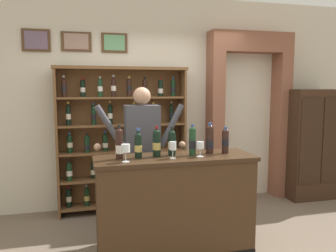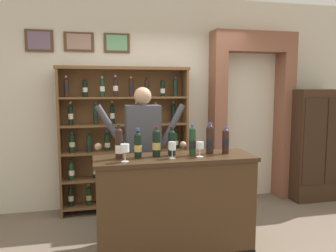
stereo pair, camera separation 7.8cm
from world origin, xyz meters
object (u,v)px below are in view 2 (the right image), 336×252
at_px(tasting_bottle_chianti, 138,144).
at_px(wine_glass_left, 125,149).
at_px(tasting_counter, 175,206).
at_px(tasting_bottle_brunello, 119,143).
at_px(wine_shelf, 125,137).
at_px(tasting_bottle_prosecco, 192,141).
at_px(tasting_bottle_super_tuscan, 226,140).
at_px(tasting_bottle_riserva, 156,142).
at_px(tasting_bottle_vin_santo, 210,139).
at_px(wine_glass_right, 172,147).
at_px(side_cabinet, 315,144).
at_px(shopkeeper, 143,145).
at_px(wine_glass_spare, 200,146).
at_px(tasting_bottle_rosso, 172,142).

xyz_separation_m(tasting_bottle_chianti, wine_glass_left, (-0.14, -0.16, -0.01)).
distance_m(tasting_counter, tasting_bottle_brunello, 0.86).
bearing_deg(tasting_counter, wine_shelf, 104.60).
height_order(tasting_bottle_prosecco, tasting_bottle_super_tuscan, tasting_bottle_prosecco).
bearing_deg(tasting_bottle_super_tuscan, tasting_bottle_brunello, 179.92).
bearing_deg(tasting_bottle_prosecco, tasting_bottle_riserva, 176.94).
height_order(wine_shelf, tasting_bottle_chianti, wine_shelf).
bearing_deg(wine_glass_left, tasting_bottle_vin_santo, 11.73).
distance_m(tasting_bottle_super_tuscan, wine_glass_right, 0.61).
bearing_deg(tasting_counter, tasting_bottle_brunello, 177.92).
height_order(wine_shelf, tasting_counter, wine_shelf).
bearing_deg(tasting_bottle_vin_santo, tasting_bottle_riserva, -178.63).
bearing_deg(tasting_bottle_super_tuscan, tasting_bottle_riserva, 178.54).
bearing_deg(tasting_bottle_prosecco, tasting_counter, -174.75).
bearing_deg(tasting_bottle_chianti, side_cabinet, 22.66).
bearing_deg(shopkeeper, tasting_counter, -65.90).
distance_m(tasting_bottle_brunello, wine_glass_spare, 0.79).
distance_m(tasting_bottle_prosecco, wine_glass_spare, 0.12).
bearing_deg(tasting_bottle_chianti, tasting_counter, -3.02).
relative_size(wine_shelf, wine_glass_right, 12.15).
height_order(tasting_bottle_brunello, tasting_bottle_prosecco, tasting_bottle_brunello).
height_order(side_cabinet, tasting_counter, side_cabinet).
distance_m(wine_shelf, tasting_bottle_brunello, 1.40).
relative_size(side_cabinet, tasting_bottle_chianti, 5.74).
height_order(side_cabinet, tasting_bottle_rosso, side_cabinet).
distance_m(tasting_bottle_rosso, wine_glass_spare, 0.29).
xyz_separation_m(side_cabinet, shopkeeper, (-2.78, -0.70, 0.21)).
bearing_deg(tasting_bottle_rosso, wine_glass_right, -101.89).
height_order(wine_shelf, wine_glass_spare, wine_shelf).
height_order(wine_shelf, tasting_bottle_super_tuscan, wine_shelf).
distance_m(wine_shelf, side_cabinet, 2.91).
bearing_deg(tasting_counter, tasting_bottle_prosecco, 5.25).
bearing_deg(tasting_bottle_riserva, wine_glass_left, -152.37).
relative_size(tasting_bottle_prosecco, wine_glass_left, 1.88).
relative_size(tasting_bottle_rosso, tasting_bottle_vin_santo, 0.91).
bearing_deg(wine_glass_right, side_cabinet, 27.00).
xyz_separation_m(tasting_counter, tasting_bottle_brunello, (-0.55, 0.02, 0.66)).
xyz_separation_m(tasting_bottle_rosso, wine_glass_right, (-0.03, -0.15, -0.02)).
bearing_deg(tasting_bottle_chianti, wine_glass_right, -17.92).
bearing_deg(wine_glass_left, tasting_bottle_riserva, 27.63).
relative_size(wine_glass_spare, wine_glass_left, 0.90).
bearing_deg(wine_shelf, tasting_bottle_chianti, -90.18).
bearing_deg(wine_glass_spare, tasting_bottle_riserva, 164.21).
height_order(tasting_counter, shopkeeper, shopkeeper).
bearing_deg(shopkeeper, tasting_bottle_riserva, -83.21).
bearing_deg(side_cabinet, tasting_bottle_rosso, -155.36).
distance_m(shopkeeper, tasting_bottle_riserva, 0.51).
xyz_separation_m(tasting_bottle_riserva, wine_glass_spare, (0.42, -0.12, -0.03)).
bearing_deg(shopkeeper, side_cabinet, 14.12).
distance_m(wine_shelf, tasting_bottle_super_tuscan, 1.66).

